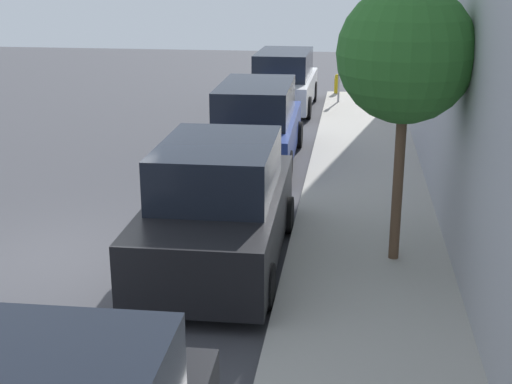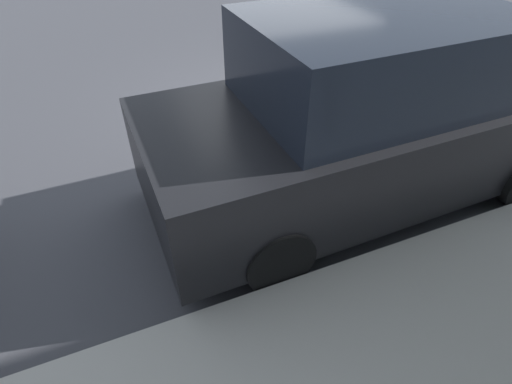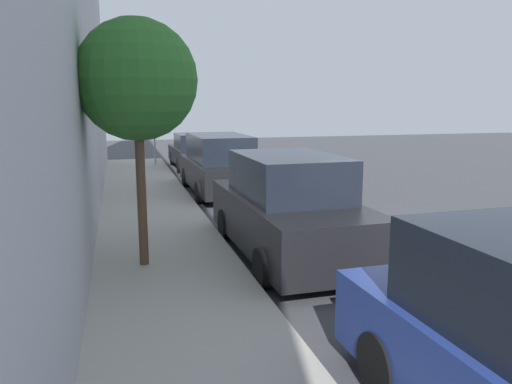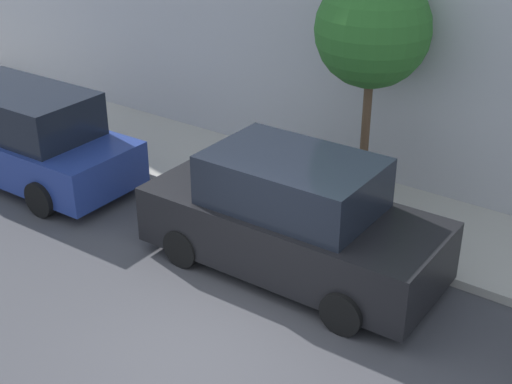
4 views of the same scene
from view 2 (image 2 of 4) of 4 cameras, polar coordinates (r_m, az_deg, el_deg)
name	(u,v)px [view 2 (image 2 of 4)]	position (r m, az deg, el deg)	size (l,w,h in m)	color
ground_plane	(260,104)	(6.65, 0.56, 12.44)	(60.00, 60.00, 0.00)	#424247
sidewalk	(507,362)	(3.79, 32.21, -19.89)	(2.57, 32.00, 0.15)	#B2ADA3
parked_suv_third	(370,117)	(4.47, 15.93, 10.23)	(2.08, 4.83, 1.98)	black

